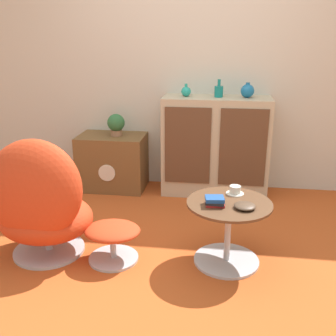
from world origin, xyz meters
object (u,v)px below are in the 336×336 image
sideboard (215,146)px  teacup (235,191)px  coffee_table (228,228)px  vase_inner_right (247,91)px  egg_chair (40,205)px  vase_inner_left (219,91)px  tv_console (113,162)px  potted_plant (116,124)px  book_stack (215,201)px  ottoman (113,236)px  bowl (245,206)px  vase_leftmost (186,91)px

sideboard → teacup: (0.17, -1.18, -0.00)m
coffee_table → vase_inner_right: vase_inner_right is taller
egg_chair → vase_inner_left: size_ratio=5.45×
tv_console → egg_chair: (-0.13, -1.43, 0.13)m
potted_plant → book_stack: potted_plant is taller
vase_inner_left → tv_console: bearing=-179.0°
ottoman → bowl: bowl is taller
teacup → book_stack: same height
egg_chair → vase_inner_left: (1.21, 1.45, 0.64)m
vase_leftmost → vase_inner_right: size_ratio=0.85×
vase_inner_right → book_stack: 1.53m
sideboard → ottoman: 1.60m
sideboard → egg_chair: size_ratio=1.13×
ottoman → vase_leftmost: 1.70m
egg_chair → bowl: egg_chair is taller
coffee_table → egg_chair: bearing=-175.2°
sideboard → vase_leftmost: vase_leftmost is taller
egg_chair → teacup: size_ratio=7.17×
ottoman → bowl: (0.92, -0.00, 0.29)m
egg_chair → ottoman: egg_chair is taller
egg_chair → ottoman: 0.56m
egg_chair → vase_inner_left: 1.99m
tv_console → vase_leftmost: size_ratio=5.58×
sideboard → book_stack: (0.04, -1.40, 0.00)m
tv_console → potted_plant: (0.05, 0.00, 0.41)m
potted_plant → tv_console: bearing=-179.6°
tv_console → vase_inner_left: vase_inner_left is taller
tv_console → vase_inner_right: vase_inner_right is taller
egg_chair → coffee_table: (1.33, 0.11, -0.14)m
teacup → potted_plant: bearing=135.8°
ottoman → book_stack: size_ratio=2.91×
vase_leftmost → vase_inner_right: (0.59, -0.00, 0.02)m
potted_plant → sideboard: bearing=0.9°
vase_inner_right → teacup: vase_inner_right is taller
coffee_table → sideboard: bearing=95.8°
tv_console → coffee_table: size_ratio=1.16×
coffee_table → book_stack: size_ratio=4.26×
tv_console → ottoman: tv_console is taller
tv_console → potted_plant: bearing=0.4°
tv_console → bowl: size_ratio=4.75×
teacup → book_stack: 0.26m
vase_inner_right → book_stack: bearing=-100.0°
teacup → vase_inner_right: bearing=84.7°
book_stack → tv_console: bearing=128.7°
vase_leftmost → egg_chair: bearing=-121.7°
vase_inner_right → egg_chair: bearing=-135.7°
sideboard → tv_console: size_ratio=1.53×
sideboard → tv_console: sideboard is taller
teacup → book_stack: (-0.14, -0.22, 0.01)m
ottoman → vase_inner_left: bearing=64.0°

